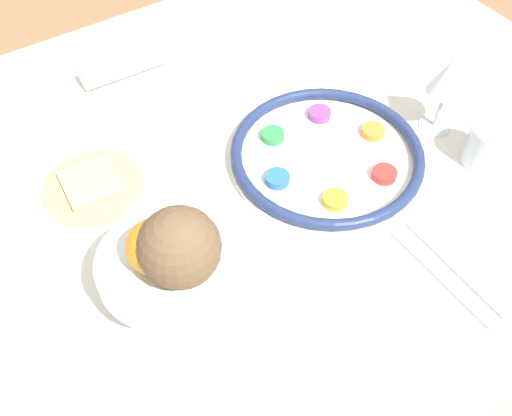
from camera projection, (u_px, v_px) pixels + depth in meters
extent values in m
plane|color=#99704C|center=(262.00, 343.00, 1.60)|extent=(8.00, 8.00, 0.00)
cube|color=silver|center=(263.00, 269.00, 1.32)|extent=(1.36, 1.07, 0.71)
cylinder|color=white|center=(326.00, 159.00, 1.04)|extent=(0.33, 0.33, 0.01)
torus|color=navy|center=(327.00, 153.00, 1.02)|extent=(0.33, 0.33, 0.02)
cylinder|color=#2D6BB7|center=(277.00, 179.00, 0.99)|extent=(0.04, 0.04, 0.01)
cylinder|color=gold|center=(335.00, 200.00, 0.96)|extent=(0.04, 0.04, 0.01)
cylinder|color=red|center=(384.00, 174.00, 1.00)|extent=(0.04, 0.04, 0.01)
cylinder|color=orange|center=(373.00, 131.00, 1.06)|extent=(0.04, 0.04, 0.01)
cylinder|color=#844299|center=(319.00, 114.00, 1.09)|extent=(0.04, 0.04, 0.01)
cylinder|color=#33934C|center=(273.00, 135.00, 1.06)|extent=(0.04, 0.04, 0.01)
cylinder|color=silver|center=(434.00, 126.00, 1.09)|extent=(0.06, 0.06, 0.00)
cylinder|color=silver|center=(440.00, 108.00, 1.06)|extent=(0.01, 0.01, 0.08)
cone|color=silver|center=(450.00, 75.00, 1.00)|extent=(0.07, 0.07, 0.07)
cylinder|color=silver|center=(171.00, 298.00, 0.86)|extent=(0.12, 0.12, 0.01)
cylinder|color=silver|center=(168.00, 285.00, 0.83)|extent=(0.03, 0.03, 0.07)
cylinder|color=silver|center=(164.00, 265.00, 0.79)|extent=(0.18, 0.18, 0.03)
sphere|color=orange|center=(155.00, 247.00, 0.75)|extent=(0.07, 0.07, 0.07)
sphere|color=brown|center=(179.00, 247.00, 0.73)|extent=(0.10, 0.10, 0.10)
cylinder|color=tan|center=(93.00, 187.00, 1.00)|extent=(0.17, 0.17, 0.01)
cube|color=#D1B784|center=(92.00, 183.00, 0.99)|extent=(0.10, 0.10, 0.01)
cylinder|color=white|center=(123.00, 65.00, 1.17)|extent=(0.17, 0.05, 0.05)
cylinder|color=silver|center=(488.00, 145.00, 1.01)|extent=(0.08, 0.08, 0.08)
cube|color=silver|center=(457.00, 267.00, 0.90)|extent=(0.02, 0.20, 0.01)
cube|color=silver|center=(443.00, 276.00, 0.88)|extent=(0.02, 0.20, 0.01)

